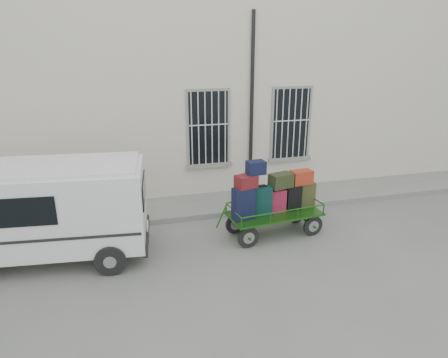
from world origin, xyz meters
TOP-DOWN VIEW (x-y plane):
  - ground at (0.00, 0.00)m, footprint 80.00×80.00m
  - building at (0.00, 5.50)m, footprint 24.00×5.15m
  - sidewalk at (0.00, 2.20)m, footprint 24.00×1.70m
  - luggage_cart at (0.58, 0.01)m, footprint 2.81×1.31m
  - van at (-4.75, 0.20)m, footprint 4.59×2.37m

SIDE VIEW (x-z plane):
  - ground at x=0.00m, z-range 0.00..0.00m
  - sidewalk at x=0.00m, z-range 0.00..0.15m
  - luggage_cart at x=0.58m, z-range -0.05..1.98m
  - van at x=-4.75m, z-range 0.16..2.39m
  - building at x=0.00m, z-range 0.00..6.00m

